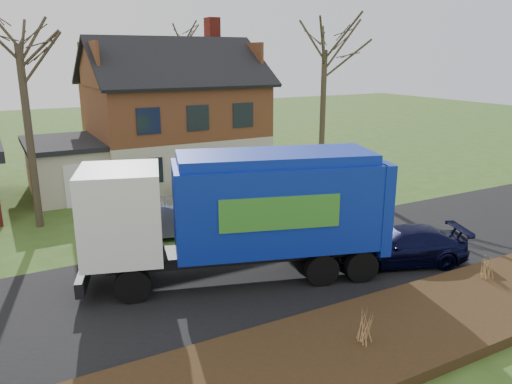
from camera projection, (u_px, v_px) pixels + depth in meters
name	position (u px, v px, depth m)	size (l,w,h in m)	color
ground	(260.00, 271.00, 17.05)	(120.00, 120.00, 0.00)	#33501A
road	(260.00, 271.00, 17.05)	(80.00, 7.00, 0.02)	black
mulch_verge	(362.00, 343.00, 12.52)	(80.00, 3.50, 0.30)	black
main_house	(165.00, 111.00, 28.44)	(12.95, 8.95, 9.26)	beige
garbage_truck	(244.00, 208.00, 15.98)	(10.06, 5.36, 4.17)	black
silver_sedan	(163.00, 218.00, 20.08)	(1.64, 4.70, 1.55)	#929699
navy_wagon	(402.00, 246.00, 17.51)	(1.84, 4.52, 1.31)	black
tree_front_west	(14.00, 14.00, 19.20)	(3.53, 3.53, 10.50)	#3D3325
tree_front_east	(326.00, 28.00, 28.88)	(3.81, 3.81, 10.58)	#413827
tree_back	(183.00, 30.00, 37.31)	(3.38, 3.38, 10.70)	#3F2F26
grass_clump_mid	(367.00, 326.00, 12.16)	(0.32, 0.27, 0.91)	#AC7E4C
grass_clump_east	(487.00, 266.00, 15.73)	(0.32, 0.26, 0.80)	tan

